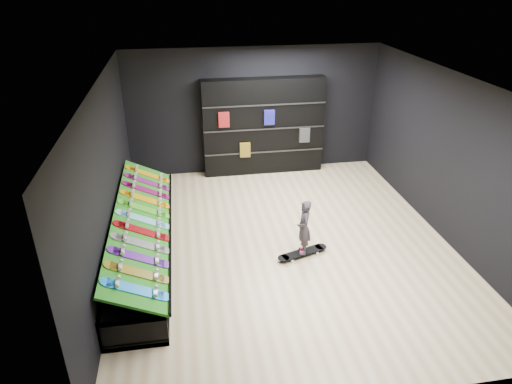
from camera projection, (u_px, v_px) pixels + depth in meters
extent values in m
cube|color=beige|center=(284.00, 243.00, 8.48)|extent=(6.00, 7.00, 0.01)
cube|color=white|center=(290.00, 81.00, 7.14)|extent=(6.00, 7.00, 0.01)
cube|color=black|center=(254.00, 111.00, 10.90)|extent=(6.00, 0.02, 3.00)
cube|color=black|center=(362.00, 303.00, 4.72)|extent=(6.00, 0.02, 3.00)
cube|color=black|center=(106.00, 181.00, 7.37)|extent=(0.02, 7.00, 3.00)
cube|color=black|center=(448.00, 158.00, 8.25)|extent=(0.02, 7.00, 3.00)
cube|color=#186710|center=(143.00, 221.00, 7.80)|extent=(0.92, 4.50, 0.46)
cube|color=black|center=(263.00, 127.00, 10.92)|extent=(2.90, 0.34, 2.32)
imported|color=black|center=(303.00, 237.00, 7.92)|extent=(0.18, 0.24, 0.60)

